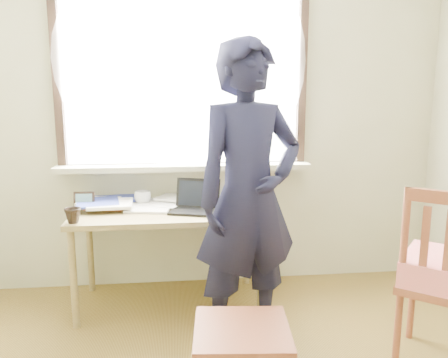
{
  "coord_description": "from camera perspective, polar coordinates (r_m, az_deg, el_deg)",
  "views": [
    {
      "loc": [
        -0.26,
        -1.27,
        1.43
      ],
      "look_at": [
        -0.02,
        0.95,
        1.01
      ],
      "focal_mm": 35.0,
      "sensor_mm": 36.0,
      "label": 1
    }
  ],
  "objects": [
    {
      "name": "mug_dark",
      "position": [
        2.82,
        -19.14,
        -4.54
      ],
      "size": [
        0.14,
        0.14,
        0.09
      ],
      "primitive_type": "imported",
      "rotation": [
        0.0,
        0.0,
        -0.75
      ],
      "color": "black",
      "rests_on": "desk"
    },
    {
      "name": "desk",
      "position": [
        3.02,
        -7.26,
        -5.34
      ],
      "size": [
        1.27,
        0.63,
        0.68
      ],
      "color": "olive",
      "rests_on": "ground"
    },
    {
      "name": "mouse",
      "position": [
        2.92,
        0.87,
        -3.98
      ],
      "size": [
        0.1,
        0.07,
        0.04
      ],
      "primitive_type": "ellipsoid",
      "color": "black",
      "rests_on": "desk"
    },
    {
      "name": "person",
      "position": [
        2.46,
        3.25,
        -2.47
      ],
      "size": [
        0.74,
        0.6,
        1.76
      ],
      "primitive_type": "imported",
      "rotation": [
        0.0,
        0.0,
        0.32
      ],
      "color": "black",
      "rests_on": "ground"
    },
    {
      "name": "picture_frame",
      "position": [
        3.15,
        -17.79,
        -2.76
      ],
      "size": [
        0.14,
        0.02,
        0.11
      ],
      "color": "black",
      "rests_on": "desk"
    },
    {
      "name": "book_b",
      "position": [
        3.26,
        -0.53,
        -2.61
      ],
      "size": [
        0.17,
        0.23,
        0.02
      ],
      "primitive_type": "imported",
      "rotation": [
        0.0,
        0.0,
        -0.02
      ],
      "color": "white",
      "rests_on": "desk"
    },
    {
      "name": "mug_white",
      "position": [
        3.19,
        -10.57,
        -2.39
      ],
      "size": [
        0.17,
        0.17,
        0.09
      ],
      "primitive_type": "imported",
      "rotation": [
        0.0,
        0.0,
        0.65
      ],
      "color": "white",
      "rests_on": "desk"
    },
    {
      "name": "room_shell",
      "position": [
        1.51,
        3.13,
        18.27
      ],
      "size": [
        3.52,
        4.02,
        2.61
      ],
      "color": "#BBBA97",
      "rests_on": "ground"
    },
    {
      "name": "book_a",
      "position": [
        3.28,
        -14.32,
        -2.79
      ],
      "size": [
        0.35,
        0.37,
        0.03
      ],
      "primitive_type": "imported",
      "rotation": [
        0.0,
        0.0,
        0.61
      ],
      "color": "white",
      "rests_on": "desk"
    },
    {
      "name": "laptop",
      "position": [
        2.96,
        -3.73,
        -3.22
      ],
      "size": [
        0.37,
        0.33,
        0.21
      ],
      "color": "black",
      "rests_on": "desk"
    },
    {
      "name": "desk_clutter",
      "position": [
        3.14,
        -11.22,
        -3.09
      ],
      "size": [
        0.86,
        0.55,
        0.05
      ],
      "color": "white",
      "rests_on": "desk"
    },
    {
      "name": "work_chair",
      "position": [
        2.08,
        2.35,
        -20.43
      ],
      "size": [
        0.46,
        0.44,
        0.43
      ],
      "color": "brown",
      "rests_on": "ground"
    }
  ]
}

